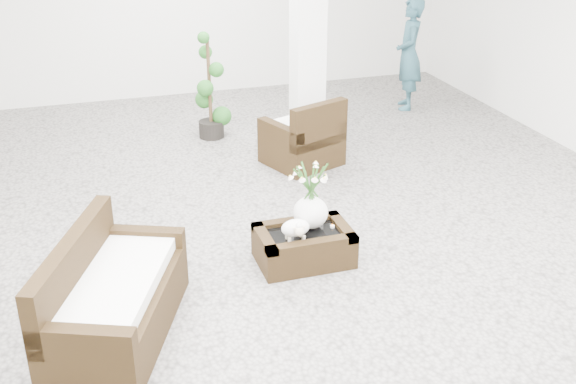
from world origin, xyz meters
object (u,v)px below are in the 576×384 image
object	(u,v)px
loveseat	(115,289)
topiary	(209,87)
armchair	(302,131)
coffee_table	(304,247)

from	to	relation	value
loveseat	topiary	distance (m)	4.67
loveseat	topiary	size ratio (longest dim) A/B	1.10
armchair	topiary	world-z (taller)	topiary
armchair	loveseat	distance (m)	3.99
coffee_table	loveseat	xyz separation A→B (m)	(-1.82, -0.65, 0.28)
loveseat	topiary	xyz separation A→B (m)	(1.69, 4.34, 0.31)
coffee_table	topiary	xyz separation A→B (m)	(-0.13, 3.69, 0.58)
armchair	topiary	bearing A→B (deg)	-75.95
coffee_table	topiary	distance (m)	3.74
coffee_table	loveseat	bearing A→B (deg)	-160.38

